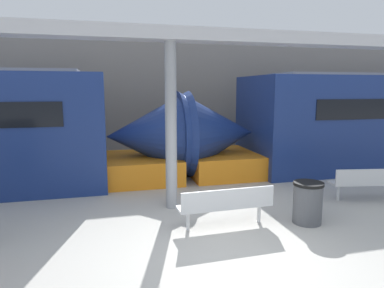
% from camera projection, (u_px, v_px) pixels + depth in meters
% --- Properties ---
extents(ground_plane, '(60.00, 60.00, 0.00)m').
position_uv_depth(ground_plane, '(224.00, 259.00, 5.46)').
color(ground_plane, '#B2AFA8').
extents(station_wall, '(56.00, 0.20, 5.00)m').
position_uv_depth(station_wall, '(150.00, 94.00, 13.83)').
color(station_wall, gray).
rests_on(station_wall, ground_plane).
extents(bench_near, '(1.90, 0.51, 0.81)m').
position_uv_depth(bench_near, '(226.00, 204.00, 6.63)').
color(bench_near, silver).
rests_on(bench_near, ground_plane).
extents(bench_far, '(1.94, 0.76, 0.81)m').
position_uv_depth(bench_far, '(371.00, 181.00, 8.27)').
color(bench_far, silver).
rests_on(bench_far, ground_plane).
extents(trash_bin, '(0.60, 0.60, 0.85)m').
position_uv_depth(trash_bin, '(308.00, 203.00, 6.88)').
color(trash_bin, '#4C4F54').
rests_on(trash_bin, ground_plane).
extents(support_column_near, '(0.26, 0.26, 3.70)m').
position_uv_depth(support_column_near, '(171.00, 127.00, 7.57)').
color(support_column_near, gray).
rests_on(support_column_near, ground_plane).
extents(canopy_beam, '(28.00, 0.60, 0.28)m').
position_uv_depth(canopy_beam, '(170.00, 34.00, 7.26)').
color(canopy_beam, '#B7B7BC').
rests_on(canopy_beam, support_column_near).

